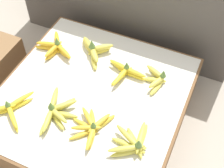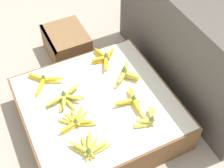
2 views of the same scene
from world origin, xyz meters
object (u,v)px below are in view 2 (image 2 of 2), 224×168
(banana_bunch_middle_left, at_px, (104,58))
(banana_bunch_front_right, at_px, (89,148))
(banana_bunch_front_midleft, at_px, (66,98))
(banana_bunch_middle_midright, at_px, (132,101))
(banana_bunch_front_midright, at_px, (76,121))
(banana_bunch_middle_midleft, at_px, (126,74))
(banana_bunch_middle_right, at_px, (148,119))
(banana_bunch_front_left, at_px, (43,81))
(wooden_crate, at_px, (67,43))

(banana_bunch_middle_left, bearing_deg, banana_bunch_front_right, -31.66)
(banana_bunch_front_midleft, bearing_deg, banana_bunch_middle_midright, 61.44)
(banana_bunch_front_midright, bearing_deg, banana_bunch_front_right, -0.05)
(banana_bunch_middle_midleft, xyz_separation_m, banana_bunch_middle_midright, (0.22, -0.07, -0.01))
(banana_bunch_front_right, distance_m, banana_bunch_middle_right, 0.40)
(banana_bunch_front_midleft, distance_m, banana_bunch_front_right, 0.40)
(banana_bunch_front_left, xyz_separation_m, banana_bunch_middle_midright, (0.41, 0.45, 0.00))
(banana_bunch_front_left, distance_m, banana_bunch_middle_right, 0.75)
(banana_bunch_front_right, height_order, banana_bunch_middle_left, banana_bunch_front_right)
(banana_bunch_middle_midright, bearing_deg, banana_bunch_middle_right, 7.18)
(wooden_crate, relative_size, banana_bunch_front_midleft, 1.40)
(banana_bunch_front_right, xyz_separation_m, banana_bunch_middle_midleft, (-0.41, 0.45, 0.01))
(banana_bunch_middle_left, bearing_deg, banana_bunch_front_midleft, -58.87)
(banana_bunch_front_right, bearing_deg, banana_bunch_middle_midleft, 132.69)
(banana_bunch_front_right, relative_size, banana_bunch_middle_right, 1.15)
(banana_bunch_front_midright, bearing_deg, banana_bunch_middle_midleft, 114.77)
(banana_bunch_front_midleft, relative_size, banana_bunch_front_midright, 1.12)
(wooden_crate, distance_m, banana_bunch_middle_right, 1.06)
(banana_bunch_front_left, height_order, banana_bunch_middle_right, banana_bunch_middle_right)
(banana_bunch_front_midleft, xyz_separation_m, banana_bunch_middle_midleft, (-0.01, 0.44, 0.01))
(banana_bunch_front_midleft, xyz_separation_m, banana_bunch_front_midright, (0.19, -0.01, -0.00))
(banana_bunch_front_left, relative_size, banana_bunch_middle_right, 1.17)
(banana_bunch_front_left, bearing_deg, banana_bunch_front_right, 7.02)
(banana_bunch_middle_right, bearing_deg, banana_bunch_front_midleft, -133.40)
(wooden_crate, height_order, banana_bunch_middle_midleft, banana_bunch_middle_midleft)
(banana_bunch_front_midright, distance_m, banana_bunch_middle_left, 0.57)
(wooden_crate, relative_size, banana_bunch_front_right, 1.62)
(banana_bunch_middle_midright, distance_m, banana_bunch_middle_right, 0.17)
(banana_bunch_front_left, distance_m, banana_bunch_front_midright, 0.41)
(wooden_crate, xyz_separation_m, banana_bunch_front_right, (1.07, -0.25, 0.15))
(wooden_crate, relative_size, banana_bunch_front_midright, 1.56)
(banana_bunch_front_right, relative_size, banana_bunch_middle_left, 0.90)
(banana_bunch_middle_midright, bearing_deg, wooden_crate, -171.42)
(banana_bunch_front_left, xyz_separation_m, banana_bunch_front_midleft, (0.21, 0.08, 0.00))
(wooden_crate, relative_size, banana_bunch_middle_midleft, 1.75)
(wooden_crate, height_order, banana_bunch_middle_left, banana_bunch_middle_left)
(banana_bunch_front_right, xyz_separation_m, banana_bunch_middle_midright, (-0.20, 0.38, 0.00))
(wooden_crate, xyz_separation_m, banana_bunch_middle_midright, (0.87, 0.13, 0.15))
(banana_bunch_front_midleft, xyz_separation_m, banana_bunch_front_right, (0.40, -0.01, 0.00))
(banana_bunch_middle_left, relative_size, banana_bunch_middle_right, 1.28)
(wooden_crate, xyz_separation_m, banana_bunch_front_midleft, (0.67, -0.24, 0.15))
(wooden_crate, bearing_deg, banana_bunch_middle_left, 17.68)
(banana_bunch_middle_right, bearing_deg, banana_bunch_middle_midright, -172.82)
(banana_bunch_front_left, distance_m, banana_bunch_middle_midright, 0.61)
(banana_bunch_middle_left, bearing_deg, banana_bunch_middle_midright, -1.17)
(banana_bunch_front_midleft, distance_m, banana_bunch_front_midright, 0.19)
(wooden_crate, xyz_separation_m, banana_bunch_middle_left, (0.44, 0.14, 0.15))
(banana_bunch_front_midright, height_order, banana_bunch_middle_midright, banana_bunch_middle_midright)
(banana_bunch_middle_midleft, xyz_separation_m, banana_bunch_middle_right, (0.39, -0.05, -0.01))
(banana_bunch_middle_left, relative_size, banana_bunch_middle_midright, 1.10)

